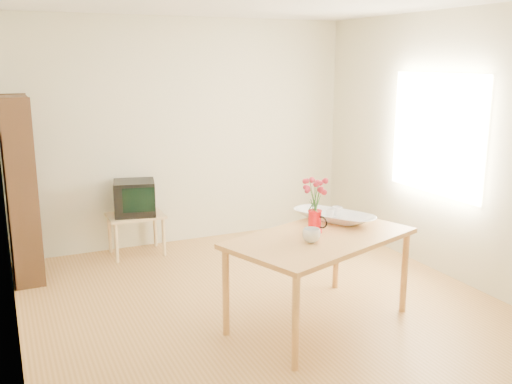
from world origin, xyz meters
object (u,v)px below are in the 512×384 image
table (320,245)px  bowl (335,196)px  television (134,197)px  pitcher (315,222)px  mug (311,235)px

table → bowl: (0.33, 0.32, 0.30)m
table → television: bearing=93.5°
pitcher → mug: 0.27m
bowl → table: bearing=-135.7°
table → mug: 0.23m
table → bowl: size_ratio=3.50×
table → bowl: 0.55m
television → table: bearing=-55.1°
mug → television: bearing=-129.2°
table → pitcher: size_ratio=8.82×
table → mug: (-0.15, -0.11, 0.13)m
mug → television: (-0.82, 2.44, -0.15)m
pitcher → bowl: 0.41m
pitcher → mug: pitcher is taller
mug → television: mug is taller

